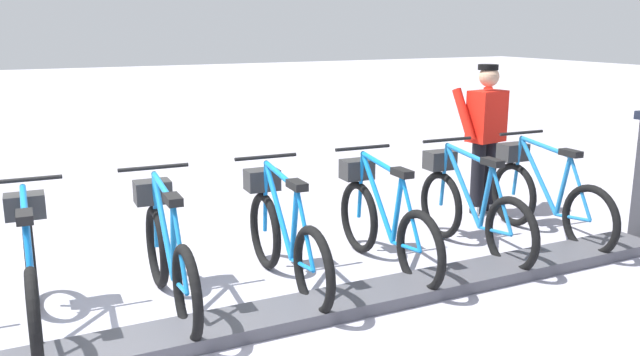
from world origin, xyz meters
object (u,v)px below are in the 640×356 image
(bike_docked_4, at_px, (168,253))
(bike_docked_5, at_px, (31,273))
(bike_docked_2, at_px, (383,220))
(bike_docked_1, at_px, (469,207))
(bike_docked_3, at_px, (284,235))
(worker_near_rack, at_px, (485,133))
(bike_docked_0, at_px, (544,196))

(bike_docked_4, distance_m, bike_docked_5, 0.94)
(bike_docked_4, xyz_separation_m, bike_docked_5, (0.00, 0.94, 0.00))
(bike_docked_2, distance_m, bike_docked_5, 2.81)
(bike_docked_2, height_order, bike_docked_5, same)
(bike_docked_1, bearing_deg, bike_docked_5, 90.00)
(bike_docked_3, distance_m, bike_docked_5, 1.88)
(bike_docked_2, xyz_separation_m, bike_docked_5, (0.00, 2.81, 0.00))
(bike_docked_1, xyz_separation_m, worker_near_rack, (0.97, -0.98, 0.48))
(bike_docked_0, bearing_deg, bike_docked_3, 90.00)
(bike_docked_2, relative_size, worker_near_rack, 1.04)
(bike_docked_2, bearing_deg, bike_docked_4, 90.00)
(bike_docked_5, bearing_deg, bike_docked_4, -90.00)
(bike_docked_2, bearing_deg, bike_docked_3, 90.00)
(bike_docked_3, relative_size, worker_near_rack, 1.04)
(bike_docked_2, relative_size, bike_docked_3, 1.00)
(bike_docked_0, xyz_separation_m, bike_docked_5, (0.00, 4.69, 0.00))
(bike_docked_3, relative_size, bike_docked_4, 1.00)
(bike_docked_0, relative_size, bike_docked_1, 1.00)
(bike_docked_4, bearing_deg, bike_docked_2, -90.00)
(bike_docked_0, height_order, bike_docked_1, same)
(bike_docked_0, bearing_deg, bike_docked_4, 90.00)
(bike_docked_0, height_order, bike_docked_3, same)
(bike_docked_2, bearing_deg, bike_docked_1, -90.00)
(bike_docked_3, height_order, bike_docked_4, same)
(bike_docked_0, bearing_deg, worker_near_rack, -2.24)
(bike_docked_0, distance_m, bike_docked_5, 4.69)
(bike_docked_1, height_order, bike_docked_4, same)
(bike_docked_1, relative_size, worker_near_rack, 1.04)
(bike_docked_2, distance_m, worker_near_rack, 2.20)
(bike_docked_3, height_order, bike_docked_5, same)
(bike_docked_2, bearing_deg, bike_docked_5, 90.00)
(worker_near_rack, bearing_deg, bike_docked_4, 104.35)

